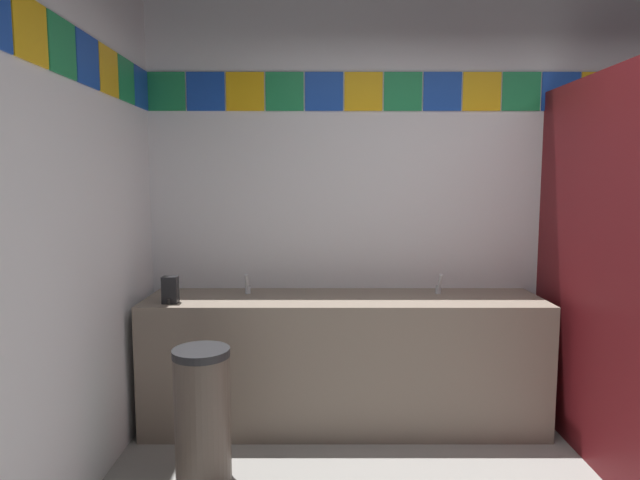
{
  "coord_description": "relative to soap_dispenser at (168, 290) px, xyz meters",
  "views": [
    {
      "loc": [
        -0.92,
        -1.76,
        1.53
      ],
      "look_at": [
        -0.91,
        1.2,
        1.21
      ],
      "focal_mm": 29.98,
      "sensor_mm": 36.0,
      "label": 1
    }
  ],
  "objects": [
    {
      "name": "faucet_left",
      "position": [
        0.42,
        0.25,
        -0.03
      ],
      "size": [
        0.04,
        0.1,
        0.14
      ],
      "color": "silver",
      "rests_on": "vanity_counter"
    },
    {
      "name": "trash_bin",
      "position": [
        0.29,
        -0.51,
        -0.55
      ],
      "size": [
        0.29,
        0.29,
        0.7
      ],
      "color": "brown",
      "rests_on": "ground_plane"
    },
    {
      "name": "vanity_counter",
      "position": [
        1.04,
        0.16,
        -0.48
      ],
      "size": [
        2.46,
        0.57,
        0.82
      ],
      "color": "gray",
      "rests_on": "ground_plane"
    },
    {
      "name": "faucet_right",
      "position": [
        1.65,
        0.25,
        -0.03
      ],
      "size": [
        0.04,
        0.1,
        0.14
      ],
      "color": "silver",
      "rests_on": "vanity_counter"
    },
    {
      "name": "wall_back",
      "position": [
        1.81,
        0.49,
        0.46
      ],
      "size": [
        4.11,
        0.09,
        2.71
      ],
      "color": "silver",
      "rests_on": "ground_plane"
    },
    {
      "name": "soap_dispenser",
      "position": [
        0.0,
        0.0,
        0.0
      ],
      "size": [
        0.09,
        0.09,
        0.16
      ],
      "color": "black",
      "rests_on": "vanity_counter"
    }
  ]
}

